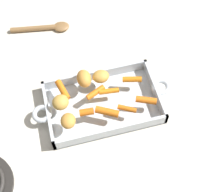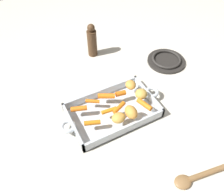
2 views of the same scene
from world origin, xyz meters
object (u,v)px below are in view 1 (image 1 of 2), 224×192
Objects in this scene: baby_carrot_short at (96,92)px; baby_carrot_center_left at (109,91)px; baby_carrot_northwest at (87,112)px; serving_spoon at (46,28)px; baby_carrot_center_right at (63,90)px; baby_carrot_long at (132,79)px; potato_golden_small at (84,79)px; potato_whole at (61,102)px; baby_carrot_northeast at (107,112)px; roasting_dish at (103,103)px; potato_near_roast at (68,121)px; baby_carrot_southeast at (146,100)px; baby_carrot_southwest at (127,109)px; potato_halved at (101,76)px.

baby_carrot_center_left is at bearing -7.72° from baby_carrot_short.
baby_carrot_northwest is 0.19× the size of serving_spoon.
baby_carrot_center_right reaches higher than baby_carrot_long.
potato_golden_small reaches higher than potato_whole.
roasting_dish is at bearing 91.30° from baby_carrot_northeast.
potato_whole is 0.24× the size of serving_spoon.
baby_carrot_short is 0.12m from baby_carrot_long.
baby_carrot_center_left is at bearing -15.85° from baby_carrot_center_right.
baby_carrot_northwest is 0.84× the size of potato_near_roast.
potato_near_roast is at bearing -153.82° from roasting_dish.
potato_near_roast is at bearing -141.47° from baby_carrot_short.
baby_carrot_long is 1.18× the size of potato_whole.
baby_carrot_long is at bearing 41.72° from baby_carrot_northeast.
potato_near_roast reaches higher than baby_carrot_short.
baby_carrot_northwest is at bearing 178.18° from baby_carrot_southeast.
potato_near_roast reaches higher than baby_carrot_southeast.
baby_carrot_center_left is at bearing 33.93° from baby_carrot_northwest.
baby_carrot_southeast is 1.11× the size of baby_carrot_southwest.
potato_near_roast is (-0.17, -0.00, 0.01)m from baby_carrot_southwest.
potato_whole reaches higher than baby_carrot_northwest.
baby_carrot_short is (0.09, -0.03, -0.00)m from baby_carrot_center_right.
baby_carrot_southeast is at bearing -22.84° from baby_carrot_center_right.
serving_spoon is at bearing 113.64° from baby_carrot_southwest.
serving_spoon is at bearing 112.98° from baby_carrot_center_left.
baby_carrot_northeast is at bearing -13.62° from baby_carrot_northwest.
potato_golden_small is at bearing 12.77° from baby_carrot_center_right.
potato_whole is at bearing -172.42° from baby_carrot_long.
baby_carrot_short reaches higher than baby_carrot_southwest.
baby_carrot_northeast is 0.11m from potato_near_roast.
baby_carrot_northeast is 1.24× the size of baby_carrot_southwest.
baby_carrot_long is 0.15m from potato_golden_small.
baby_carrot_northwest is (-0.06, -0.04, 0.04)m from roasting_dish.
roasting_dish is at bearing -145.92° from baby_carrot_center_left.
baby_carrot_center_left is at bearing -58.20° from serving_spoon.
baby_carrot_northeast is at bearing -64.47° from serving_spoon.
potato_golden_small reaches higher than baby_carrot_long.
baby_carrot_northeast is 0.08m from baby_carrot_short.
serving_spoon is (-0.13, 0.29, -0.05)m from potato_halved.
baby_carrot_northwest is 0.13m from potato_halved.
potato_halved is at bearing 103.36° from baby_carrot_center_left.
baby_carrot_center_right is 0.12m from potato_halved.
baby_carrot_long is (0.16, 0.08, -0.00)m from baby_carrot_northwest.
potato_near_roast is (-0.00, -0.11, 0.01)m from baby_carrot_center_right.
potato_golden_small is (-0.16, 0.11, 0.01)m from baby_carrot_southeast.
roasting_dish is 6.35× the size of baby_carrot_center_right.
potato_near_roast is at bearing -79.99° from serving_spoon.
baby_carrot_center_left is at bearing 34.08° from roasting_dish.
potato_halved is at bearing -2.03° from potato_golden_small.
potato_halved reaches higher than baby_carrot_short.
potato_whole is at bearing -177.02° from baby_carrot_center_left.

